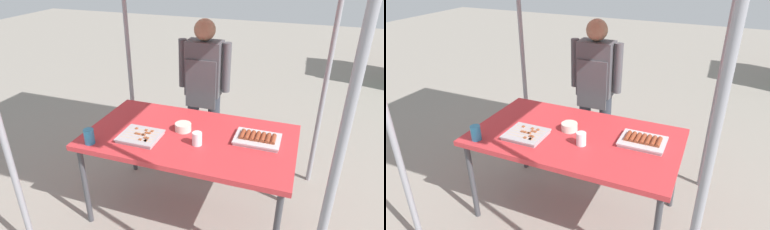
# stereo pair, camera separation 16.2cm
# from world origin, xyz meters

# --- Properties ---
(ground_plane) EXTENTS (18.00, 18.00, 0.00)m
(ground_plane) POSITION_xyz_m (0.00, 0.00, 0.00)
(ground_plane) COLOR gray
(stall_table) EXTENTS (1.60, 0.90, 0.75)m
(stall_table) POSITION_xyz_m (0.00, 0.00, 0.70)
(stall_table) COLOR #C63338
(stall_table) RESTS_ON ground
(tray_grilled_sausages) EXTENTS (0.34, 0.25, 0.05)m
(tray_grilled_sausages) POSITION_xyz_m (0.51, 0.08, 0.77)
(tray_grilled_sausages) COLOR silver
(tray_grilled_sausages) RESTS_ON stall_table
(tray_meat_skewers) EXTENTS (0.30, 0.27, 0.04)m
(tray_meat_skewers) POSITION_xyz_m (-0.34, -0.17, 0.77)
(tray_meat_skewers) COLOR #ADADB2
(tray_meat_skewers) RESTS_ON stall_table
(condiment_bowl) EXTENTS (0.13, 0.13, 0.06)m
(condiment_bowl) POSITION_xyz_m (-0.08, 0.05, 0.78)
(condiment_bowl) COLOR silver
(condiment_bowl) RESTS_ON stall_table
(drink_cup_near_edge) EXTENTS (0.07, 0.07, 0.12)m
(drink_cup_near_edge) POSITION_xyz_m (-0.65, -0.36, 0.81)
(drink_cup_near_edge) COLOR #338CBF
(drink_cup_near_edge) RESTS_ON stall_table
(drink_cup_by_wok) EXTENTS (0.07, 0.07, 0.10)m
(drink_cup_by_wok) POSITION_xyz_m (0.10, -0.11, 0.80)
(drink_cup_by_wok) COLOR white
(drink_cup_by_wok) RESTS_ON stall_table
(vendor_woman) EXTENTS (0.52, 0.22, 1.48)m
(vendor_woman) POSITION_xyz_m (-0.15, 0.84, 0.87)
(vendor_woman) COLOR #333842
(vendor_woman) RESTS_ON ground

